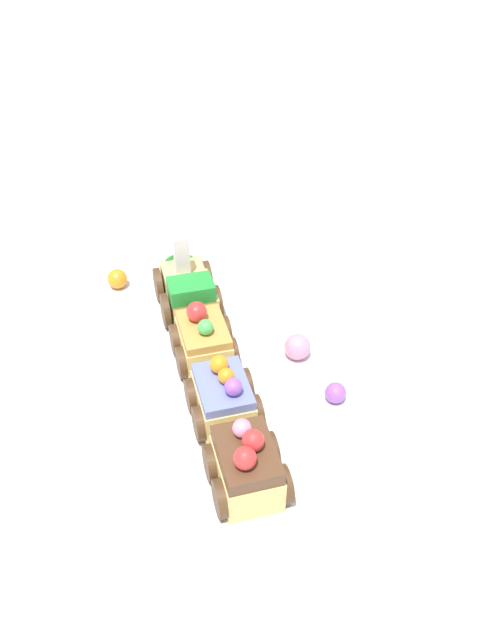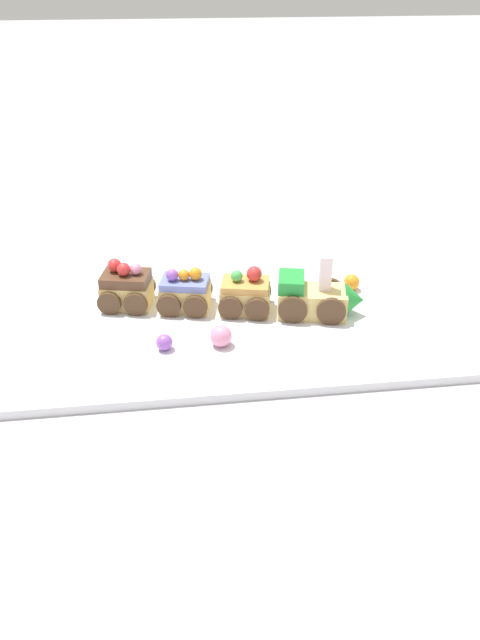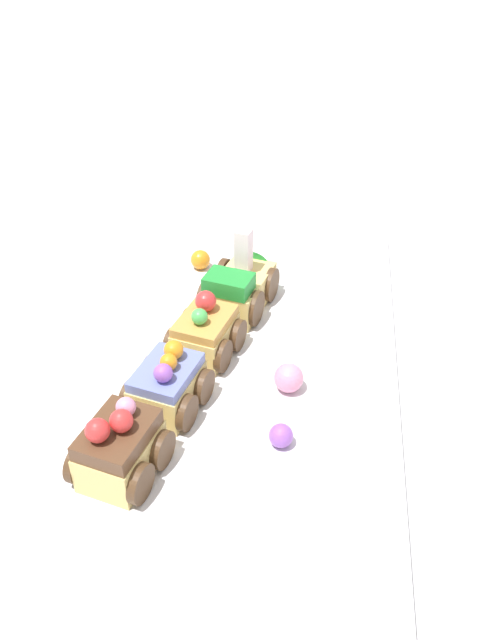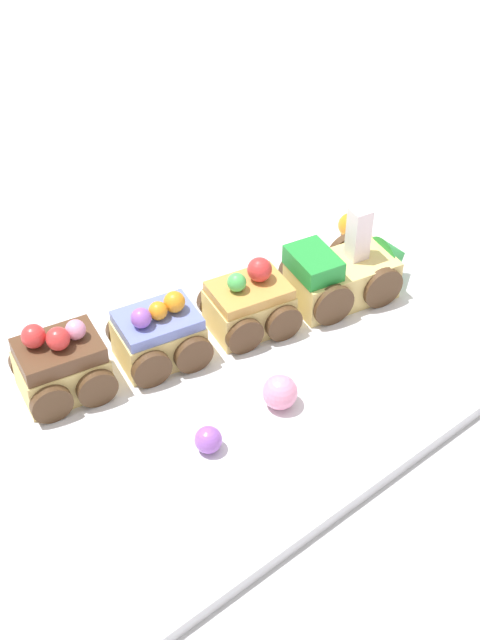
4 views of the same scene
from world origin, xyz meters
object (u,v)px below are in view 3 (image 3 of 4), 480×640
Objects in this scene: cake_car_blueberry at (168,386)px; gumball_pink at (289,378)px; cake_car_caramel at (205,334)px; gumball_purple at (281,436)px; gumball_orange at (200,260)px; cake_train_locomotive at (241,284)px; cake_car_chocolate at (120,449)px.

gumball_pink is (0.04, -0.11, -0.01)m from cake_car_blueberry.
cake_car_caramel reaches higher than gumball_purple.
gumball_orange is (0.25, 0.02, -0.01)m from cake_car_blueberry.
gumball_orange is (0.07, 0.06, -0.01)m from cake_train_locomotive.
cake_car_chocolate is (-0.17, 0.04, 0.00)m from cake_car_caramel.
gumball_pink reaches higher than gumball_purple.
gumball_pink is (0.12, -0.13, -0.01)m from cake_car_chocolate.
gumball_purple is (-0.29, -0.13, -0.00)m from gumball_orange.
gumball_purple is (-0.07, -0.00, -0.00)m from gumball_pink.
cake_car_caramel is at bearing -166.15° from gumball_orange.
cake_car_caramel is 0.17m from cake_car_chocolate.
gumball_pink is at bearing -142.25° from cake_train_locomotive.
cake_car_blueberry is 1.00× the size of cake_car_chocolate.
cake_train_locomotive reaches higher than gumball_purple.
gumball_orange is at bearing 55.05° from cake_train_locomotive.
cake_car_chocolate is 0.14m from gumball_purple.
cake_train_locomotive is at bearing 0.07° from cake_car_blueberry.
cake_car_caramel is 1.00× the size of cake_car_blueberry.
gumball_purple is at bearing -179.75° from gumball_pink.
cake_car_caramel is 0.09m from cake_car_blueberry.
cake_car_chocolate is 0.18m from gumball_pink.
cake_car_caramel is at bearing 0.05° from cake_car_chocolate.
cake_train_locomotive is 0.23m from gumball_purple.
gumball_purple is at bearing -56.13° from cake_car_chocolate.
cake_train_locomotive is 0.09m from gumball_orange.
cake_train_locomotive is 1.53× the size of cake_car_caramel.
cake_car_caramel reaches higher than gumball_pink.
cake_car_caramel is at bearing 63.84° from gumball_pink.
cake_car_chocolate is at bearing 111.60° from gumball_purple.
gumball_orange is (0.34, 0.01, -0.01)m from cake_car_chocolate.
cake_car_blueberry reaches higher than gumball_orange.
cake_car_blueberry is (-0.18, 0.04, -0.00)m from cake_train_locomotive.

